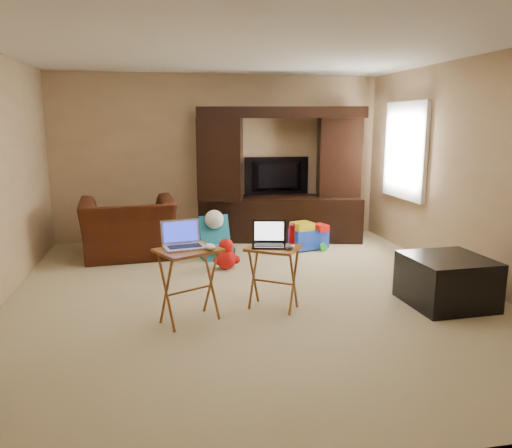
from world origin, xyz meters
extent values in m
plane|color=tan|center=(0.00, 0.00, 0.00)|extent=(5.50, 5.50, 0.00)
plane|color=silver|center=(0.00, 0.00, 2.50)|extent=(5.50, 5.50, 0.00)
plane|color=tan|center=(0.00, 2.75, 1.25)|extent=(5.00, 0.00, 5.00)
plane|color=tan|center=(0.00, -2.75, 1.25)|extent=(5.00, 0.00, 5.00)
plane|color=tan|center=(2.50, 0.00, 1.25)|extent=(0.00, 5.50, 5.50)
plane|color=white|center=(2.48, 1.55, 1.40)|extent=(0.00, 1.20, 1.20)
cube|color=white|center=(2.46, 1.55, 1.40)|extent=(0.06, 1.14, 1.34)
cube|color=black|center=(0.89, 2.41, 1.01)|extent=(2.53, 1.14, 2.01)
imported|color=black|center=(0.89, 2.61, 0.96)|extent=(1.02, 0.15, 0.59)
imported|color=#401B0D|center=(-1.35, 1.81, 0.39)|extent=(1.29, 1.15, 0.79)
cube|color=black|center=(1.84, -0.65, 0.24)|extent=(0.78, 0.78, 0.48)
cube|color=brown|center=(-0.69, -0.61, 0.34)|extent=(0.66, 0.61, 0.68)
cube|color=#955A24|center=(0.13, -0.43, 0.31)|extent=(0.61, 0.58, 0.62)
cube|color=#ADADB2|center=(-0.72, -0.58, 0.80)|extent=(0.41, 0.35, 0.24)
cube|color=black|center=(0.09, -0.41, 0.74)|extent=(0.37, 0.33, 0.24)
ellipsoid|color=white|center=(-0.50, -0.68, 0.71)|extent=(0.12, 0.16, 0.06)
ellipsoid|color=#3A3A3E|center=(0.26, -0.55, 0.64)|extent=(0.12, 0.15, 0.05)
cylinder|color=#B60B16|center=(0.33, -0.35, 0.71)|extent=(0.06, 0.06, 0.19)
camera|label=1|loc=(-0.92, -4.94, 1.78)|focal=35.00mm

